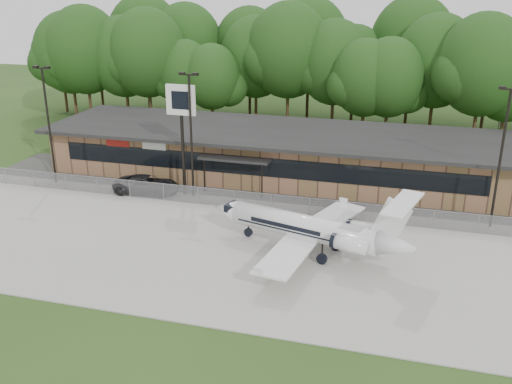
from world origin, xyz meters
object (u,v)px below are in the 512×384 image
(terminal, at_px, (274,152))
(suv, at_px, (147,185))
(business_jet, at_px, (311,229))
(pole_sign, at_px, (181,112))

(terminal, relative_size, suv, 7.56)
(terminal, xyz_separation_m, suv, (-9.09, -7.64, -1.42))
(business_jet, relative_size, pole_sign, 1.56)
(terminal, relative_size, pole_sign, 4.46)
(business_jet, height_order, suv, business_jet)
(business_jet, bearing_deg, suv, 168.84)
(suv, bearing_deg, pole_sign, -87.95)
(business_jet, xyz_separation_m, pole_sign, (-12.10, 7.94, 5.30))
(business_jet, relative_size, suv, 2.65)
(terminal, bearing_deg, pole_sign, -129.46)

